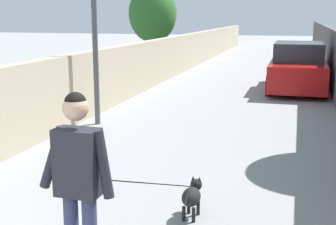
% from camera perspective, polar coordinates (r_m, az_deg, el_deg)
% --- Properties ---
extents(ground_plane, '(80.00, 80.00, 0.00)m').
position_cam_1_polar(ground_plane, '(15.63, 8.89, 3.04)').
color(ground_plane, gray).
extents(wall_left, '(48.00, 0.30, 1.56)m').
position_cam_1_polar(wall_left, '(14.27, -4.07, 5.46)').
color(wall_left, tan).
rests_on(wall_left, ground).
extents(tree_left_far, '(2.18, 2.18, 3.76)m').
position_cam_1_polar(tree_left_far, '(21.33, -1.91, 12.16)').
color(tree_left_far, brown).
rests_on(tree_left_far, ground).
extents(person_skateboarder, '(0.23, 0.71, 1.71)m').
position_cam_1_polar(person_skateboarder, '(4.01, -11.06, -7.50)').
color(person_skateboarder, '#333859').
rests_on(person_skateboarder, skateboard).
extents(dog, '(2.01, 0.73, 1.06)m').
position_cam_1_polar(dog, '(5.64, 2.94, -10.24)').
color(dog, black).
rests_on(dog, ground).
extents(car_near, '(4.24, 1.80, 1.54)m').
position_cam_1_polar(car_near, '(15.46, 15.80, 5.31)').
color(car_near, '#B71414').
rests_on(car_near, ground).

